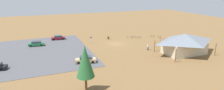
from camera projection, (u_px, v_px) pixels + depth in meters
name	position (u px, v px, depth m)	size (l,w,h in m)	color
ground	(116.00, 44.00, 59.73)	(160.00, 160.00, 0.00)	brown
parking_lot_asphalt	(21.00, 54.00, 50.19)	(34.92, 31.78, 0.05)	#4C4C51
bike_pavilion	(185.00, 42.00, 49.91)	(12.82, 8.73, 5.27)	beige
trash_bin	(108.00, 38.00, 65.20)	(0.60, 0.60, 0.90)	brown
lot_sign	(91.00, 39.00, 59.87)	(0.56, 0.08, 2.20)	#99999E
pine_far_east	(85.00, 62.00, 30.53)	(2.91, 2.91, 7.88)	brown
bicycle_white_yard_center	(163.00, 39.00, 63.31)	(1.38, 1.01, 0.86)	black
bicycle_red_lone_east	(160.00, 37.00, 66.49)	(0.48, 1.82, 0.83)	black
bicycle_yellow_front_row	(162.00, 43.00, 58.74)	(1.11, 1.50, 0.92)	black
bicycle_silver_edge_south	(128.00, 37.00, 67.15)	(0.78, 1.44, 0.76)	black
bicycle_orange_lone_west	(152.00, 36.00, 67.79)	(1.77, 0.52, 0.86)	black
bicycle_black_yard_left	(168.00, 40.00, 62.13)	(1.35, 1.23, 0.79)	black
bicycle_purple_yard_front	(133.00, 37.00, 66.82)	(1.76, 0.48, 0.81)	black
bicycle_green_yard_right	(138.00, 37.00, 66.31)	(1.62, 0.50, 0.75)	black
car_green_aisle_side	(36.00, 44.00, 57.18)	(4.49, 2.42, 1.45)	#1E6B3D
car_maroon_by_curb	(58.00, 38.00, 64.42)	(4.43, 2.12, 1.36)	maroon
car_tan_inner_stall	(86.00, 60.00, 44.22)	(4.91, 2.81, 1.50)	tan
visitor_crossing_yard	(178.00, 42.00, 58.75)	(0.38, 0.40, 1.63)	#2D3347
visitor_at_bikes	(148.00, 47.00, 53.41)	(0.40, 0.39, 1.72)	#2D3347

